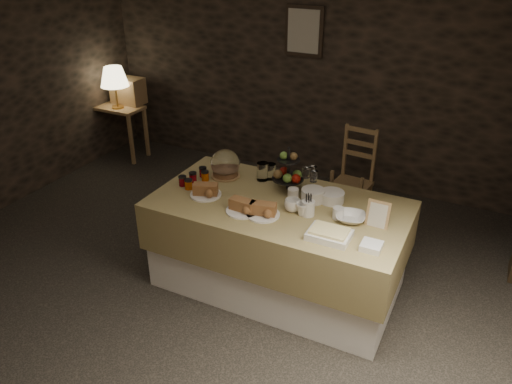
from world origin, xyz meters
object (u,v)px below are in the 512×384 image
at_px(chair, 354,170).
at_px(fruit_stand, 288,174).
at_px(console_table, 119,116).
at_px(table_lamp, 114,77).
at_px(buffet_table, 278,239).
at_px(wine_rack, 128,91).

xyz_separation_m(chair, fruit_stand, (-0.16, -1.52, 0.58)).
distance_m(console_table, table_lamp, 0.54).
xyz_separation_m(buffet_table, chair, (0.13, 1.77, -0.09)).
bearing_deg(fruit_stand, chair, 84.01).
height_order(console_table, chair, chair).
relative_size(chair, fruit_stand, 1.75).
xyz_separation_m(buffet_table, console_table, (-3.05, 1.63, 0.11)).
bearing_deg(buffet_table, console_table, 151.91).
relative_size(buffet_table, console_table, 2.91).
height_order(buffet_table, console_table, buffet_table).
bearing_deg(fruit_stand, buffet_table, -83.03).
bearing_deg(fruit_stand, wine_rack, 152.30).
xyz_separation_m(console_table, wine_rack, (0.05, 0.18, 0.30)).
bearing_deg(table_lamp, buffet_table, -27.74).
relative_size(wine_rack, fruit_stand, 1.11).
xyz_separation_m(table_lamp, fruit_stand, (2.97, -1.33, -0.15)).
distance_m(wine_rack, fruit_stand, 3.35).
height_order(chair, fruit_stand, fruit_stand).
height_order(wine_rack, chair, wine_rack).
xyz_separation_m(console_table, table_lamp, (0.05, -0.05, 0.53)).
xyz_separation_m(wine_rack, fruit_stand, (2.97, -1.56, 0.08)).
distance_m(console_table, chair, 3.18).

